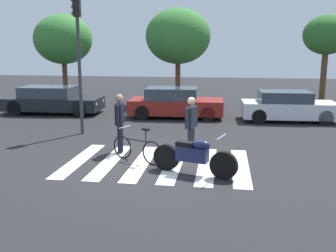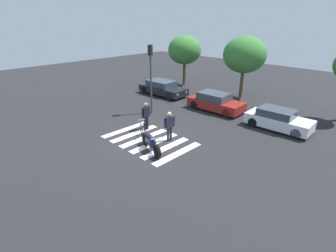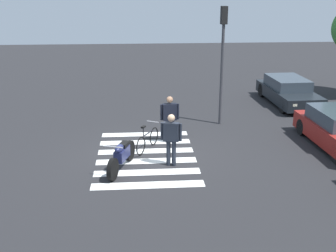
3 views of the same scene
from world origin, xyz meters
name	(u,v)px [view 3 (image 3 of 3)]	position (x,y,z in m)	size (l,w,h in m)	color
ground_plane	(146,156)	(0.00, 0.00, 0.00)	(60.00, 60.00, 0.00)	#232326
police_motorcycle	(122,156)	(1.06, -0.80, 0.47)	(2.18, 0.94, 1.06)	black
leaning_bicycle	(148,140)	(-0.59, 0.07, 0.37)	(1.57, 0.84, 0.99)	black
officer_on_foot	(170,116)	(-1.30, 0.92, 1.03)	(0.24, 0.70, 1.78)	black
officer_by_motorcycle	(171,136)	(0.85, 0.80, 1.01)	(0.33, 0.67, 1.75)	#1E232D
crosswalk_stripes	(146,156)	(0.00, 0.00, 0.00)	(4.95, 3.38, 0.01)	silver
car_black_suv	(288,91)	(-6.35, 7.23, 0.63)	(4.60, 2.02, 1.29)	black
traffic_light_pole	(223,48)	(-3.39, 3.23, 3.22)	(0.34, 0.27, 4.86)	#38383D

